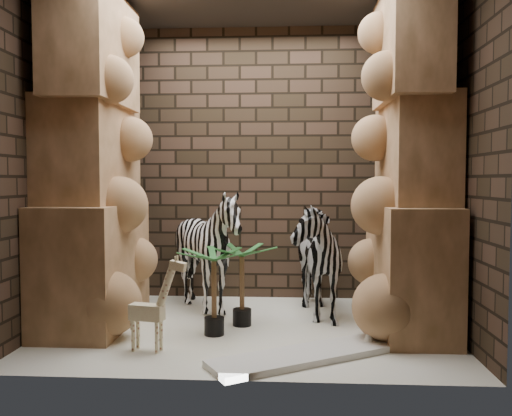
# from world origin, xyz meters

# --- Properties ---
(floor) EXTENTS (3.50, 3.50, 0.00)m
(floor) POSITION_xyz_m (0.00, 0.00, 0.00)
(floor) COLOR beige
(floor) RESTS_ON ground
(wall_back) EXTENTS (3.50, 0.00, 3.50)m
(wall_back) POSITION_xyz_m (0.00, 1.25, 1.50)
(wall_back) COLOR black
(wall_back) RESTS_ON ground
(wall_front) EXTENTS (3.50, 0.00, 3.50)m
(wall_front) POSITION_xyz_m (0.00, -1.25, 1.50)
(wall_front) COLOR black
(wall_front) RESTS_ON ground
(wall_left) EXTENTS (0.00, 3.00, 3.00)m
(wall_left) POSITION_xyz_m (-1.75, 0.00, 1.50)
(wall_left) COLOR black
(wall_left) RESTS_ON ground
(wall_right) EXTENTS (0.00, 3.00, 3.00)m
(wall_right) POSITION_xyz_m (1.75, 0.00, 1.50)
(wall_right) COLOR black
(wall_right) RESTS_ON ground
(rock_pillar_left) EXTENTS (0.68, 1.30, 3.00)m
(rock_pillar_left) POSITION_xyz_m (-1.40, 0.00, 1.50)
(rock_pillar_left) COLOR tan
(rock_pillar_left) RESTS_ON floor
(rock_pillar_right) EXTENTS (0.58, 1.25, 3.00)m
(rock_pillar_right) POSITION_xyz_m (1.42, 0.00, 1.50)
(rock_pillar_right) COLOR tan
(rock_pillar_right) RESTS_ON floor
(zebra_right) EXTENTS (0.80, 1.20, 1.31)m
(zebra_right) POSITION_xyz_m (0.56, 0.50, 0.65)
(zebra_right) COLOR white
(zebra_right) RESTS_ON floor
(zebra_left) EXTENTS (1.19, 1.37, 1.10)m
(zebra_left) POSITION_xyz_m (-0.43, 0.55, 0.55)
(zebra_left) COLOR white
(zebra_left) RESTS_ON floor
(giraffe_toy) EXTENTS (0.41, 0.21, 0.77)m
(giraffe_toy) POSITION_xyz_m (-0.73, -0.68, 0.38)
(giraffe_toy) COLOR beige
(giraffe_toy) RESTS_ON floor
(palm_front) EXTENTS (0.36, 0.36, 0.74)m
(palm_front) POSITION_xyz_m (-0.06, 0.08, 0.37)
(palm_front) COLOR #1E541C
(palm_front) RESTS_ON floor
(palm_back) EXTENTS (0.36, 0.36, 0.75)m
(palm_back) POSITION_xyz_m (-0.27, -0.23, 0.37)
(palm_back) COLOR #1E541C
(palm_back) RESTS_ON floor
(surfboard) EXTENTS (1.54, 1.14, 0.05)m
(surfboard) POSITION_xyz_m (0.53, -0.77, 0.03)
(surfboard) COLOR white
(surfboard) RESTS_ON floor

